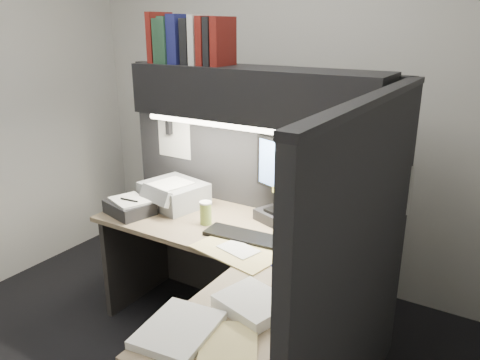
% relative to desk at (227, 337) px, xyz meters
% --- Properties ---
extents(wall_back, '(3.50, 0.04, 2.70)m').
position_rel_desk_xyz_m(wall_back, '(-0.43, 1.50, 0.91)').
color(wall_back, beige).
rests_on(wall_back, floor).
extents(partition_back, '(1.90, 0.06, 1.60)m').
position_rel_desk_xyz_m(partition_back, '(-0.40, 0.93, 0.36)').
color(partition_back, black).
rests_on(partition_back, floor).
extents(partition_right, '(0.06, 1.50, 1.60)m').
position_rel_desk_xyz_m(partition_right, '(0.55, 0.18, 0.36)').
color(partition_right, black).
rests_on(partition_right, floor).
extents(desk, '(1.70, 1.53, 0.73)m').
position_rel_desk_xyz_m(desk, '(0.00, 0.00, 0.00)').
color(desk, '#8F7C5B').
rests_on(desk, floor).
extents(overhead_shelf, '(1.55, 0.34, 0.30)m').
position_rel_desk_xyz_m(overhead_shelf, '(-0.30, 0.75, 1.06)').
color(overhead_shelf, black).
rests_on(overhead_shelf, partition_back).
extents(task_light_tube, '(1.32, 0.04, 0.04)m').
position_rel_desk_xyz_m(task_light_tube, '(-0.30, 0.61, 0.89)').
color(task_light_tube, white).
rests_on(task_light_tube, overhead_shelf).
extents(monitor, '(0.46, 0.32, 0.52)m').
position_rel_desk_xyz_m(monitor, '(-0.09, 0.77, 0.49)').
color(monitor, black).
rests_on(monitor, desk).
extents(keyboard, '(0.48, 0.19, 0.02)m').
position_rel_desk_xyz_m(keyboard, '(-0.19, 0.47, 0.30)').
color(keyboard, black).
rests_on(keyboard, desk).
extents(mousepad, '(0.22, 0.20, 0.00)m').
position_rel_desk_xyz_m(mousepad, '(0.15, 0.36, 0.29)').
color(mousepad, '#1C259B').
rests_on(mousepad, desk).
extents(mouse, '(0.10, 0.11, 0.04)m').
position_rel_desk_xyz_m(mouse, '(0.17, 0.35, 0.31)').
color(mouse, black).
rests_on(mouse, mousepad).
extents(telephone, '(0.25, 0.26, 0.08)m').
position_rel_desk_xyz_m(telephone, '(0.32, 0.63, 0.33)').
color(telephone, beige).
rests_on(telephone, desk).
extents(coffee_cup, '(0.09, 0.09, 0.13)m').
position_rel_desk_xyz_m(coffee_cup, '(-0.49, 0.52, 0.35)').
color(coffee_cup, '#B5C850').
rests_on(coffee_cup, desk).
extents(printer, '(0.45, 0.40, 0.15)m').
position_rel_desk_xyz_m(printer, '(-0.85, 0.67, 0.36)').
color(printer, gray).
rests_on(printer, desk).
extents(notebook_stack, '(0.33, 0.30, 0.08)m').
position_rel_desk_xyz_m(notebook_stack, '(-1.00, 0.40, 0.33)').
color(notebook_stack, black).
rests_on(notebook_stack, desk).
extents(open_folder, '(0.51, 0.39, 0.01)m').
position_rel_desk_xyz_m(open_folder, '(-0.14, 0.32, 0.29)').
color(open_folder, '#CFBC74').
rests_on(open_folder, desk).
extents(paper_stack_a, '(0.33, 0.30, 0.05)m').
position_rel_desk_xyz_m(paper_stack_a, '(0.20, -0.10, 0.31)').
color(paper_stack_a, white).
rests_on(paper_stack_a, desk).
extents(paper_stack_b, '(0.30, 0.36, 0.03)m').
position_rel_desk_xyz_m(paper_stack_b, '(0.03, -0.40, 0.30)').
color(paper_stack_b, white).
rests_on(paper_stack_b, desk).
extents(manila_stack, '(0.32, 0.34, 0.02)m').
position_rel_desk_xyz_m(manila_stack, '(0.24, -0.36, 0.29)').
color(manila_stack, '#CFBC74').
rests_on(manila_stack, desk).
extents(binder_row, '(0.53, 0.24, 0.30)m').
position_rel_desk_xyz_m(binder_row, '(-0.74, 0.74, 1.35)').
color(binder_row, maroon).
rests_on(binder_row, overhead_shelf).
extents(pinned_papers, '(1.76, 1.31, 0.51)m').
position_rel_desk_xyz_m(pinned_papers, '(-0.00, 0.56, 0.61)').
color(pinned_papers, white).
rests_on(pinned_papers, partition_back).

